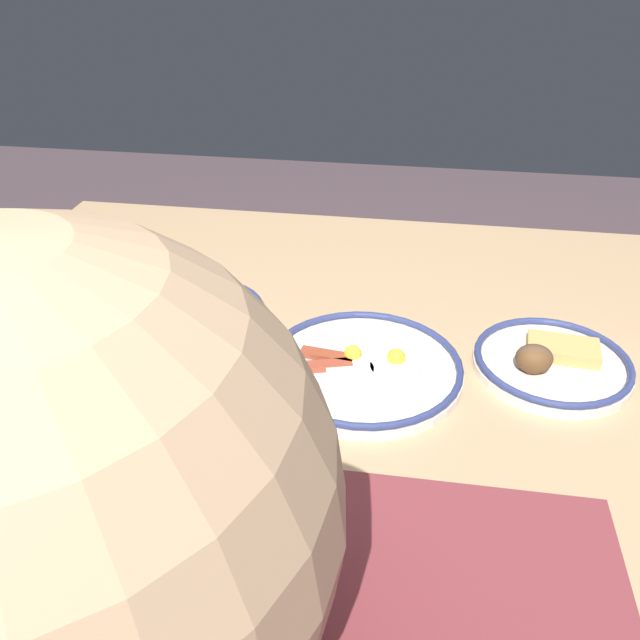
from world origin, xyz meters
name	(u,v)px	position (x,y,z in m)	size (l,w,h in m)	color
ground_plane	(336,622)	(0.00, 0.00, 0.00)	(6.00, 6.00, 0.00)	#4A3B40
dining_table	(340,387)	(0.00, 0.00, 0.62)	(1.29, 0.92, 0.72)	tan
plate_near_main	(196,311)	(0.23, 0.00, 0.74)	(0.22, 0.22, 0.05)	white
plate_center_pancakes	(550,362)	(-0.30, 0.05, 0.74)	(0.22, 0.22, 0.05)	silver
plate_far_companion	(363,368)	(-0.04, 0.10, 0.73)	(0.28, 0.28, 0.04)	silver
paper_napkin	(73,291)	(0.47, -0.06, 0.72)	(0.15, 0.14, 0.00)	white
fork_near	(163,271)	(0.34, -0.15, 0.72)	(0.19, 0.08, 0.01)	silver
fork_far	(242,482)	(0.07, 0.33, 0.72)	(0.19, 0.10, 0.01)	silver
butter_knife	(89,221)	(0.58, -0.35, 0.72)	(0.22, 0.07, 0.01)	silver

